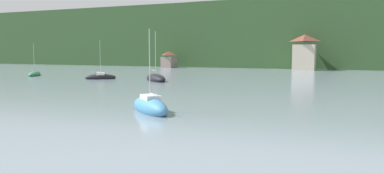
% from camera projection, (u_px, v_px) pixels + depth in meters
% --- Properties ---
extents(wooded_hillside, '(352.00, 66.25, 40.73)m').
position_uv_depth(wooded_hillside, '(265.00, 42.00, 149.86)').
color(wooded_hillside, '#2D4C28').
rests_on(wooded_hillside, ground_plane).
extents(shore_building_west, '(3.82, 4.99, 5.33)m').
position_uv_depth(shore_building_west, '(169.00, 60.00, 119.69)').
color(shore_building_west, gray).
rests_on(shore_building_west, ground_plane).
extents(shore_building_westcentral, '(6.22, 5.96, 10.00)m').
position_uv_depth(shore_building_westcentral, '(304.00, 53.00, 103.43)').
color(shore_building_westcentral, '#BCB29E').
rests_on(shore_building_westcentral, ground_plane).
extents(sailboat_far_2, '(5.76, 4.78, 7.71)m').
position_uv_depth(sailboat_far_2, '(101.00, 77.00, 70.47)').
color(sailboat_far_2, black).
rests_on(sailboat_far_2, ground_plane).
extents(sailboat_far_6, '(4.50, 6.07, 7.38)m').
position_uv_depth(sailboat_far_6, '(35.00, 74.00, 79.70)').
color(sailboat_far_6, '#2D754C').
rests_on(sailboat_far_6, ground_plane).
extents(sailboat_mid_10, '(6.25, 5.71, 7.74)m').
position_uv_depth(sailboat_mid_10, '(150.00, 107.00, 32.32)').
color(sailboat_mid_10, teal).
rests_on(sailboat_mid_10, ground_plane).
extents(sailboat_far_11, '(7.52, 7.49, 9.32)m').
position_uv_depth(sailboat_far_11, '(156.00, 79.00, 66.16)').
color(sailboat_far_11, black).
rests_on(sailboat_far_11, ground_plane).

